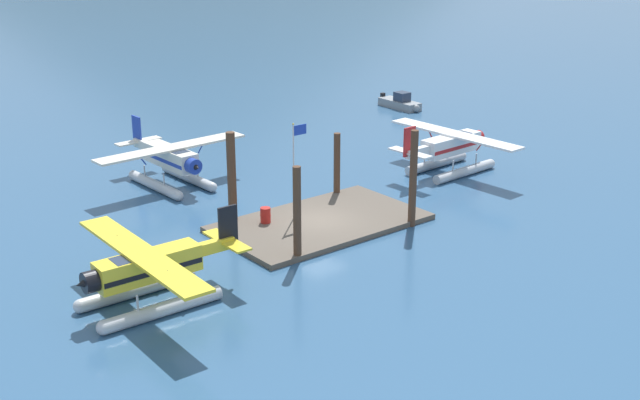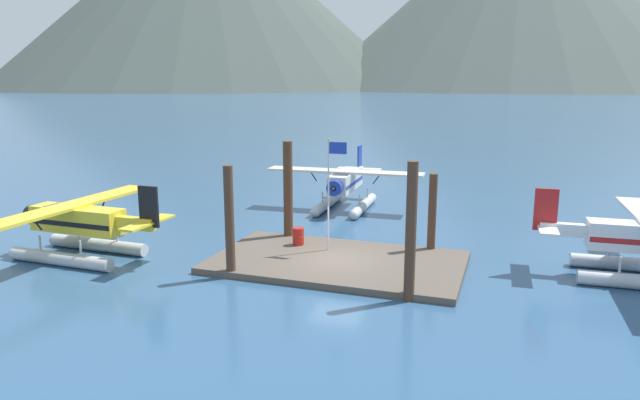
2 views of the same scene
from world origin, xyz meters
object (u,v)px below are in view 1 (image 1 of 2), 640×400
(seaplane_cream_bow_left, at_px, (171,162))
(fuel_drum, at_px, (265,215))
(seaplane_white_stbd_fwd, at_px, (451,150))
(seaplane_yellow_port_aft, at_px, (148,274))
(boat_grey_open_east, at_px, (401,103))
(flagpole, at_px, (295,159))

(seaplane_cream_bow_left, bearing_deg, fuel_drum, -87.47)
(seaplane_white_stbd_fwd, relative_size, seaplane_yellow_port_aft, 1.00)
(seaplane_yellow_port_aft, distance_m, boat_grey_open_east, 41.93)
(seaplane_cream_bow_left, distance_m, boat_grey_open_east, 27.80)
(flagpole, distance_m, boat_grey_open_east, 30.09)
(seaplane_cream_bow_left, relative_size, boat_grey_open_east, 2.14)
(boat_grey_open_east, bearing_deg, flagpole, -145.56)
(seaplane_yellow_port_aft, height_order, boat_grey_open_east, seaplane_yellow_port_aft)
(flagpole, bearing_deg, boat_grey_open_east, 34.44)
(seaplane_white_stbd_fwd, relative_size, boat_grey_open_east, 2.14)
(fuel_drum, bearing_deg, seaplane_white_stbd_fwd, 2.37)
(flagpole, bearing_deg, seaplane_yellow_port_aft, -159.50)
(flagpole, relative_size, fuel_drum, 6.27)
(seaplane_white_stbd_fwd, height_order, boat_grey_open_east, seaplane_white_stbd_fwd)
(fuel_drum, height_order, seaplane_yellow_port_aft, seaplane_yellow_port_aft)
(fuel_drum, xyz_separation_m, seaplane_cream_bow_left, (-0.44, 9.86, 0.84))
(seaplane_white_stbd_fwd, distance_m, boat_grey_open_east, 19.20)
(flagpole, bearing_deg, seaplane_cream_bow_left, 102.66)
(seaplane_yellow_port_aft, bearing_deg, boat_grey_open_east, 30.40)
(seaplane_cream_bow_left, bearing_deg, boat_grey_open_east, 13.93)
(flagpole, xyz_separation_m, boat_grey_open_east, (24.67, 16.92, -3.28))
(seaplane_white_stbd_fwd, bearing_deg, fuel_drum, -177.63)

